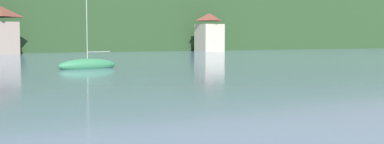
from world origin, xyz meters
name	(u,v)px	position (x,y,z in m)	size (l,w,h in m)	color
shore_building_eastcentral	(209,33)	(43.86, 112.34, 4.13)	(5.20, 5.20, 8.52)	#BCB29E
sailboat_far_4	(87,65)	(1.28, 64.73, 0.31)	(6.00, 2.52, 8.51)	#2D754C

